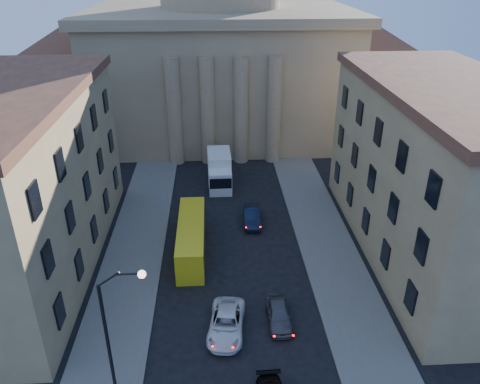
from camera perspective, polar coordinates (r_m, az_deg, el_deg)
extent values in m
cube|color=#5B5954|center=(38.37, -13.71, -11.14)|extent=(5.00, 60.00, 0.15)
cube|color=#5B5954|center=(38.95, 12.12, -10.30)|extent=(5.00, 60.00, 0.15)
cube|color=#8B7055|center=(69.45, -2.26, 14.18)|extent=(34.00, 26.00, 16.00)
cube|color=#8B7055|center=(68.11, -2.40, 21.09)|extent=(35.50, 27.50, 1.20)
cube|color=#8B7055|center=(70.89, -19.73, 10.84)|extent=(13.00, 13.00, 11.00)
cone|color=#532D23|center=(69.40, -20.72, 16.77)|extent=(26.02, 26.02, 4.00)
cube|color=#8B7055|center=(71.66, 15.22, 11.62)|extent=(13.00, 13.00, 11.00)
cone|color=#532D23|center=(70.18, 15.98, 17.52)|extent=(26.02, 26.02, 4.00)
cylinder|color=#8B7055|center=(57.25, -8.02, 9.62)|extent=(1.80, 1.80, 13.00)
cylinder|color=#8B7055|center=(57.06, -3.96, 9.76)|extent=(1.80, 1.80, 13.00)
cylinder|color=#8B7055|center=(57.15, 0.11, 9.85)|extent=(1.80, 1.80, 13.00)
cylinder|color=#8B7055|center=(57.52, 4.15, 9.89)|extent=(1.80, 1.80, 13.00)
cube|color=tan|center=(40.61, -25.76, 0.49)|extent=(11.00, 26.00, 14.00)
cube|color=tan|center=(41.68, 23.03, 1.71)|extent=(11.00, 26.00, 14.00)
cube|color=#532D23|center=(39.42, 24.94, 11.34)|extent=(11.60, 26.60, 0.80)
cylinder|color=black|center=(28.25, -15.80, -17.29)|extent=(0.20, 0.20, 8.00)
cylinder|color=black|center=(25.36, -15.80, -10.22)|extent=(1.30, 0.12, 0.96)
cylinder|color=black|center=(24.98, -13.61, -9.69)|extent=(1.30, 0.12, 0.12)
sphere|color=white|center=(24.88, -11.88, -9.79)|extent=(0.44, 0.44, 0.44)
imported|color=silver|center=(33.29, -1.67, -15.69)|extent=(2.96, 5.34, 1.41)
imported|color=#4C4B50|center=(34.08, 4.76, -14.64)|extent=(1.61, 4.00, 1.36)
imported|color=black|center=(45.22, 1.44, -2.97)|extent=(1.66, 4.44, 1.45)
cube|color=yellow|center=(40.91, -5.94, -5.54)|extent=(2.27, 9.87, 2.78)
cube|color=black|center=(40.68, -5.97, -5.01)|extent=(2.33, 9.33, 0.99)
cylinder|color=black|center=(38.54, -7.39, -9.61)|extent=(0.27, 0.90, 0.90)
cylinder|color=black|center=(38.45, -4.69, -9.56)|extent=(0.27, 0.90, 0.90)
cylinder|color=black|center=(44.51, -6.89, -4.12)|extent=(0.27, 0.90, 0.90)
cylinder|color=black|center=(44.43, -4.58, -4.07)|extent=(0.27, 0.90, 0.90)
cube|color=silver|center=(50.93, -2.42, 1.31)|extent=(2.49, 2.60, 2.55)
cube|color=black|center=(49.69, -2.37, 1.04)|extent=(2.34, 0.17, 1.17)
cube|color=silver|center=(53.29, -2.55, 3.21)|extent=(2.64, 4.51, 3.30)
cylinder|color=black|center=(50.87, -3.58, 0.25)|extent=(0.32, 0.96, 0.96)
cylinder|color=black|center=(50.93, -1.19, 0.34)|extent=(0.32, 0.96, 0.96)
cylinder|color=black|center=(54.71, -3.68, 2.24)|extent=(0.32, 0.96, 0.96)
cylinder|color=black|center=(54.77, -1.45, 2.32)|extent=(0.32, 0.96, 0.96)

